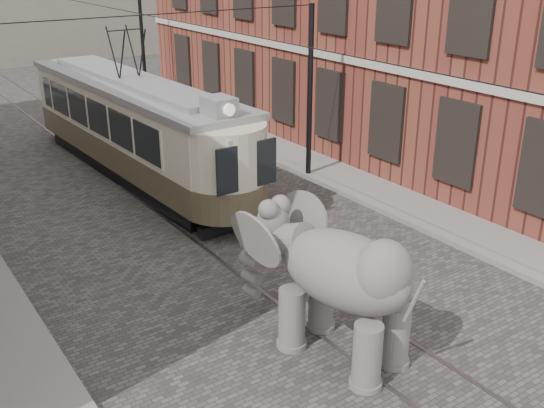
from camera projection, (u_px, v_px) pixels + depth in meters
ground at (289, 285)px, 15.53m from camera, size 120.00×120.00×0.00m
tram_rails at (289, 285)px, 15.52m from camera, size 1.54×80.00×0.02m
sidewalk_right at (454, 226)px, 18.65m from camera, size 2.00×60.00×0.15m
sidewalk_left at (14, 377)px, 12.09m from camera, size 2.00×60.00×0.15m
catenary at (182, 124)px, 18.11m from camera, size 11.00×30.20×6.00m
tram at (132, 104)px, 22.16m from camera, size 3.19×13.11×5.17m
elephant at (344, 291)px, 12.35m from camera, size 3.61×5.28×2.96m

